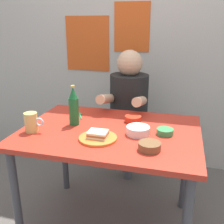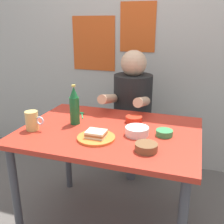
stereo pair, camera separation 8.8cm
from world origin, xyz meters
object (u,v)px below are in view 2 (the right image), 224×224
object	(u,v)px
person_seated	(132,99)
beer_bottle	(74,106)
sandwich	(96,134)
dip_bowl_green	(164,133)
dining_table	(110,143)
stool	(132,144)
plate_orange	(96,138)
beer_mug	(32,121)

from	to	relation	value
person_seated	beer_bottle	distance (m)	0.65
person_seated	sandwich	bearing A→B (deg)	-91.67
person_seated	dip_bowl_green	xyz separation A→B (m)	(0.34, -0.60, -0.01)
beer_bottle	dining_table	bearing A→B (deg)	-6.41
stool	dip_bowl_green	size ratio (longest dim) A/B	4.50
plate_orange	beer_mug	xyz separation A→B (m)	(-0.42, 0.01, 0.05)
plate_orange	dip_bowl_green	bearing A→B (deg)	24.71
plate_orange	dip_bowl_green	xyz separation A→B (m)	(0.37, 0.17, 0.01)
dining_table	sandwich	world-z (taller)	sandwich
person_seated	beer_mug	world-z (taller)	person_seated
person_seated	beer_mug	bearing A→B (deg)	-120.21
dining_table	beer_mug	xyz separation A→B (m)	(-0.45, -0.15, 0.15)
dining_table	beer_bottle	xyz separation A→B (m)	(-0.25, 0.03, 0.21)
dip_bowl_green	sandwich	bearing A→B (deg)	-155.29
dining_table	stool	xyz separation A→B (m)	(-0.01, 0.63, -0.30)
sandwich	beer_mug	distance (m)	0.43
person_seated	dining_table	bearing A→B (deg)	-89.41
dining_table	sandwich	distance (m)	0.20
stool	dip_bowl_green	bearing A→B (deg)	-60.87
dip_bowl_green	beer_mug	bearing A→B (deg)	-168.33
person_seated	beer_mug	size ratio (longest dim) A/B	5.71
person_seated	plate_orange	bearing A→B (deg)	-91.67
dining_table	plate_orange	size ratio (longest dim) A/B	5.00
stool	person_seated	distance (m)	0.42
beer_bottle	dip_bowl_green	bearing A→B (deg)	-1.38
sandwich	beer_bottle	distance (m)	0.30
dining_table	beer_mug	bearing A→B (deg)	-161.77
person_seated	dip_bowl_green	size ratio (longest dim) A/B	7.20
stool	plate_orange	size ratio (longest dim) A/B	2.05
person_seated	dip_bowl_green	world-z (taller)	person_seated
sandwich	stool	bearing A→B (deg)	88.35
person_seated	plate_orange	xyz separation A→B (m)	(-0.02, -0.77, -0.02)
stool	beer_bottle	world-z (taller)	beer_bottle
dining_table	person_seated	size ratio (longest dim) A/B	1.53
beer_mug	beer_bottle	world-z (taller)	beer_bottle
dining_table	dip_bowl_green	xyz separation A→B (m)	(0.34, 0.01, 0.11)
beer_mug	dip_bowl_green	world-z (taller)	beer_mug
sandwich	beer_mug	bearing A→B (deg)	179.32
dining_table	beer_mug	distance (m)	0.50
stool	dip_bowl_green	world-z (taller)	dip_bowl_green
plate_orange	stool	bearing A→B (deg)	88.35
stool	dip_bowl_green	xyz separation A→B (m)	(0.34, -0.62, 0.41)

